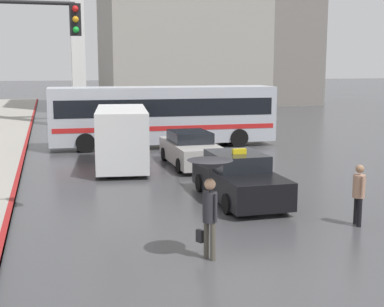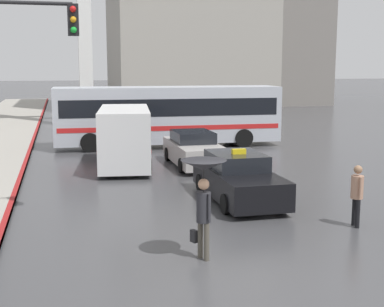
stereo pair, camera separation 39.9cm
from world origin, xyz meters
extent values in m
plane|color=#424244|center=(0.00, 0.00, 0.00)|extent=(300.00, 300.00, 0.00)
cube|color=black|center=(1.81, 6.25, 0.58)|extent=(1.80, 4.64, 0.82)
cube|color=black|center=(1.81, 6.49, 1.24)|extent=(1.58, 2.09, 0.51)
cylinder|color=black|center=(2.66, 4.82, 0.30)|extent=(0.20, 0.60, 0.60)
cylinder|color=black|center=(0.95, 4.82, 0.30)|extent=(0.20, 0.60, 0.60)
cylinder|color=black|center=(2.66, 7.69, 0.30)|extent=(0.20, 0.60, 0.60)
cylinder|color=black|center=(0.95, 7.69, 0.30)|extent=(0.20, 0.60, 0.60)
cube|color=yellow|center=(1.81, 6.25, 1.58)|extent=(0.44, 0.16, 0.16)
cube|color=#B7B2AD|center=(1.89, 12.39, 0.58)|extent=(1.80, 4.63, 0.83)
cube|color=black|center=(1.89, 12.63, 1.23)|extent=(1.58, 2.08, 0.46)
cylinder|color=black|center=(2.75, 10.96, 0.30)|extent=(0.20, 0.60, 0.60)
cylinder|color=black|center=(1.04, 10.96, 0.30)|extent=(0.20, 0.60, 0.60)
cylinder|color=black|center=(2.75, 13.83, 0.30)|extent=(0.20, 0.60, 0.60)
cylinder|color=black|center=(1.04, 13.83, 0.30)|extent=(0.20, 0.60, 0.60)
cube|color=silver|center=(-1.02, 12.67, 1.32)|extent=(2.64, 5.42, 2.32)
cube|color=black|center=(-1.02, 12.67, 1.74)|extent=(2.61, 5.00, 0.60)
cube|color=red|center=(-1.02, 12.67, 1.04)|extent=(2.64, 5.21, 0.14)
cylinder|color=black|center=(-0.27, 11.00, 0.32)|extent=(0.28, 0.65, 0.63)
cylinder|color=black|center=(-2.16, 11.24, 0.32)|extent=(0.28, 0.65, 0.63)
cylinder|color=black|center=(0.12, 14.10, 0.32)|extent=(0.28, 0.65, 0.63)
cylinder|color=black|center=(-1.77, 14.34, 0.32)|extent=(0.28, 0.65, 0.63)
cube|color=#B2B7C1|center=(1.92, 18.18, 1.70)|extent=(11.80, 2.89, 2.87)
cube|color=black|center=(1.92, 18.18, 2.13)|extent=(11.22, 2.89, 0.88)
cube|color=red|center=(1.92, 18.18, 1.10)|extent=(11.45, 2.90, 0.24)
cylinder|color=black|center=(-2.22, 17.12, 0.48)|extent=(0.97, 0.31, 0.96)
cylinder|color=black|center=(-2.14, 19.51, 0.48)|extent=(0.97, 0.31, 0.96)
cylinder|color=black|center=(5.69, 16.85, 0.48)|extent=(0.97, 0.31, 0.96)
cylinder|color=black|center=(5.77, 19.25, 0.48)|extent=(0.97, 0.31, 0.96)
cylinder|color=#4C473D|center=(-0.58, 1.37, 0.43)|extent=(0.16, 0.16, 0.85)
cylinder|color=#4C473D|center=(-0.66, 1.57, 0.43)|extent=(0.16, 0.16, 0.85)
cylinder|color=#28282D|center=(-0.62, 1.47, 1.19)|extent=(0.41, 0.41, 0.67)
sphere|color=tan|center=(-0.62, 1.47, 1.70)|extent=(0.25, 0.25, 0.25)
cylinder|color=#28282D|center=(-0.54, 1.29, 1.24)|extent=(0.09, 0.09, 0.57)
cylinder|color=#28282D|center=(-0.70, 1.65, 1.24)|extent=(0.09, 0.09, 0.57)
cone|color=#232328|center=(-0.62, 1.47, 2.11)|extent=(1.00, 1.00, 0.23)
cylinder|color=black|center=(-0.62, 1.47, 1.77)|extent=(0.02, 0.02, 0.69)
cube|color=#262628|center=(-0.78, 1.70, 0.47)|extent=(0.16, 0.20, 0.28)
cylinder|color=black|center=(3.95, 2.95, 0.39)|extent=(0.13, 0.13, 0.77)
cylinder|color=black|center=(3.92, 2.73, 0.39)|extent=(0.13, 0.13, 0.77)
cylinder|color=tan|center=(3.93, 2.84, 1.08)|extent=(0.36, 0.36, 0.61)
sphere|color=#997051|center=(3.93, 2.84, 1.55)|extent=(0.23, 0.23, 0.23)
cylinder|color=tan|center=(3.96, 3.04, 1.12)|extent=(0.08, 0.08, 0.52)
cylinder|color=tan|center=(3.91, 2.64, 1.12)|extent=(0.08, 0.08, 0.52)
cylinder|color=black|center=(-4.42, 5.04, 5.79)|extent=(2.52, 0.10, 0.10)
cube|color=black|center=(-3.16, 5.04, 5.39)|extent=(0.28, 0.28, 0.80)
sphere|color=red|center=(-3.16, 4.88, 5.65)|extent=(0.16, 0.16, 0.16)
sphere|color=orange|center=(-3.16, 4.88, 5.39)|extent=(0.16, 0.16, 0.16)
sphere|color=green|center=(-3.16, 4.88, 5.13)|extent=(0.16, 0.16, 0.16)
camera|label=1|loc=(-3.94, -9.33, 4.23)|focal=50.00mm
camera|label=2|loc=(-3.56, -9.43, 4.23)|focal=50.00mm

